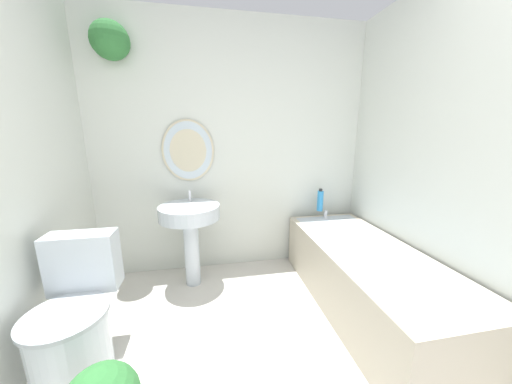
{
  "coord_description": "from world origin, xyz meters",
  "views": [
    {
      "loc": [
        -0.26,
        -0.24,
        1.36
      ],
      "look_at": [
        0.06,
        1.41,
        0.97
      ],
      "focal_mm": 18.0,
      "sensor_mm": 36.0,
      "label": 1
    }
  ],
  "objects_px": {
    "toilet": "(75,323)",
    "shampoo_bottle": "(320,201)",
    "pedestal_sink": "(190,223)",
    "bathtub": "(366,277)"
  },
  "relations": [
    {
      "from": "toilet",
      "to": "pedestal_sink",
      "type": "distance_m",
      "value": 1.04
    },
    {
      "from": "pedestal_sink",
      "to": "shampoo_bottle",
      "type": "distance_m",
      "value": 1.31
    },
    {
      "from": "toilet",
      "to": "bathtub",
      "type": "relative_size",
      "value": 0.46
    },
    {
      "from": "toilet",
      "to": "bathtub",
      "type": "xyz_separation_m",
      "value": [
        1.95,
        0.2,
        -0.05
      ]
    },
    {
      "from": "toilet",
      "to": "shampoo_bottle",
      "type": "bearing_deg",
      "value": 26.89
    },
    {
      "from": "bathtub",
      "to": "shampoo_bottle",
      "type": "relative_size",
      "value": 7.33
    },
    {
      "from": "shampoo_bottle",
      "to": "pedestal_sink",
      "type": "bearing_deg",
      "value": -172.61
    },
    {
      "from": "shampoo_bottle",
      "to": "bathtub",
      "type": "bearing_deg",
      "value": -85.53
    },
    {
      "from": "bathtub",
      "to": "shampoo_bottle",
      "type": "xyz_separation_m",
      "value": [
        -0.06,
        0.76,
        0.42
      ]
    },
    {
      "from": "toilet",
      "to": "shampoo_bottle",
      "type": "relative_size",
      "value": 3.35
    }
  ]
}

